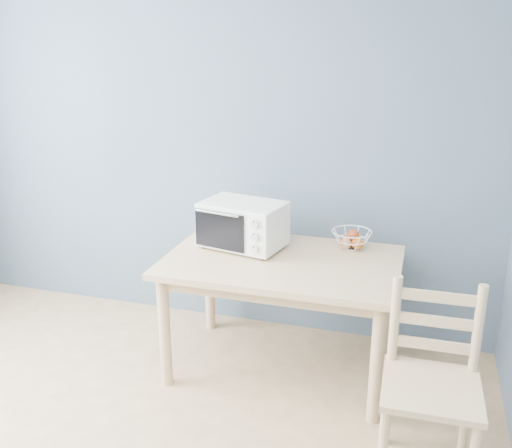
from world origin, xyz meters
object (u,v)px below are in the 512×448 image
(dining_table, at_px, (282,274))
(fruit_basket, at_px, (351,239))
(toaster_oven, at_px, (240,224))
(dining_chair, at_px, (431,387))

(dining_table, distance_m, fruit_basket, 0.51)
(toaster_oven, xyz_separation_m, dining_chair, (1.20, -0.81, -0.44))
(dining_table, distance_m, dining_chair, 1.14)
(toaster_oven, distance_m, dining_chair, 1.51)
(dining_table, height_order, dining_chair, dining_chair)
(dining_table, bearing_deg, dining_chair, -37.28)
(toaster_oven, relative_size, dining_chair, 0.59)
(dining_table, xyz_separation_m, dining_chair, (0.89, -0.68, -0.18))
(dining_table, bearing_deg, toaster_oven, 157.36)
(toaster_oven, bearing_deg, fruit_basket, 26.13)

